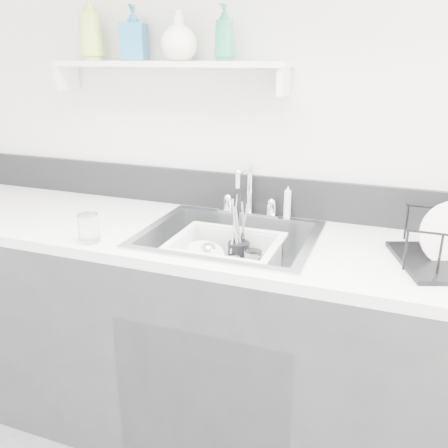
% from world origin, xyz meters
% --- Properties ---
extents(counter_run, '(3.20, 0.62, 0.92)m').
position_xyz_m(counter_run, '(0.00, 1.19, 0.46)').
color(counter_run, '#2C2C30').
rests_on(counter_run, ground).
extents(backsplash, '(3.20, 0.02, 0.16)m').
position_xyz_m(backsplash, '(0.00, 1.49, 1.00)').
color(backsplash, black).
rests_on(backsplash, counter_run).
extents(sink, '(0.64, 0.52, 0.20)m').
position_xyz_m(sink, '(0.00, 1.19, 0.83)').
color(sink, silver).
rests_on(sink, counter_run).
extents(faucet, '(0.26, 0.18, 0.23)m').
position_xyz_m(faucet, '(0.00, 1.44, 0.98)').
color(faucet, silver).
rests_on(faucet, counter_run).
extents(side_sprayer, '(0.03, 0.03, 0.14)m').
position_xyz_m(side_sprayer, '(0.16, 1.44, 0.99)').
color(side_sprayer, white).
rests_on(side_sprayer, counter_run).
extents(wall_shelf, '(1.00, 0.16, 0.12)m').
position_xyz_m(wall_shelf, '(-0.35, 1.42, 1.51)').
color(wall_shelf, silver).
rests_on(wall_shelf, room_shell).
extents(wash_tub, '(0.42, 0.36, 0.15)m').
position_xyz_m(wash_tub, '(-0.00, 1.17, 0.83)').
color(wash_tub, white).
rests_on(wash_tub, sink).
extents(plate_stack, '(0.23, 0.23, 0.09)m').
position_xyz_m(plate_stack, '(-0.10, 1.17, 0.79)').
color(plate_stack, white).
rests_on(plate_stack, wash_tub).
extents(utensil_cup, '(0.08, 0.08, 0.28)m').
position_xyz_m(utensil_cup, '(0.02, 1.25, 0.83)').
color(utensil_cup, black).
rests_on(utensil_cup, wash_tub).
extents(ladle, '(0.29, 0.23, 0.08)m').
position_xyz_m(ladle, '(-0.04, 1.19, 0.81)').
color(ladle, silver).
rests_on(ladle, wash_tub).
extents(tumbler_in_tub, '(0.09, 0.09, 0.09)m').
position_xyz_m(tumbler_in_tub, '(0.09, 1.21, 0.81)').
color(tumbler_in_tub, white).
rests_on(tumbler_in_tub, wash_tub).
extents(tumbler_counter, '(0.08, 0.08, 0.10)m').
position_xyz_m(tumbler_counter, '(-0.44, 0.95, 0.97)').
color(tumbler_counter, white).
rests_on(tumbler_counter, counter_run).
extents(bowl_small, '(0.11, 0.11, 0.03)m').
position_xyz_m(bowl_small, '(0.07, 1.14, 0.78)').
color(bowl_small, white).
rests_on(bowl_small, wash_tub).
extents(soap_bottle_a, '(0.13, 0.13, 0.25)m').
position_xyz_m(soap_bottle_a, '(-0.68, 1.41, 1.66)').
color(soap_bottle_a, '#B6D557').
rests_on(soap_bottle_a, wall_shelf).
extents(soap_bottle_b, '(0.11, 0.11, 0.21)m').
position_xyz_m(soap_bottle_b, '(-0.49, 1.42, 1.64)').
color(soap_bottle_b, teal).
rests_on(soap_bottle_b, wall_shelf).
extents(soap_bottle_c, '(0.17, 0.17, 0.18)m').
position_xyz_m(soap_bottle_c, '(-0.28, 1.40, 1.62)').
color(soap_bottle_c, white).
rests_on(soap_bottle_c, wall_shelf).
extents(soap_bottle_d, '(0.09, 0.09, 0.20)m').
position_xyz_m(soap_bottle_d, '(-0.10, 1.41, 1.63)').
color(soap_bottle_d, '#1E855B').
rests_on(soap_bottle_d, wall_shelf).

